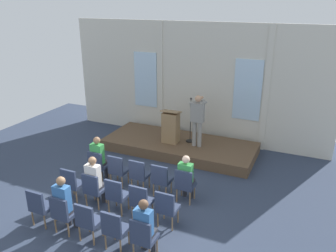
{
  "coord_description": "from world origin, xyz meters",
  "views": [
    {
      "loc": [
        4.06,
        -5.79,
        4.96
      ],
      "look_at": [
        0.2,
        2.86,
        1.42
      ],
      "focal_mm": 36.61,
      "sensor_mm": 36.0,
      "label": 1
    }
  ],
  "objects_px": {
    "chair_r2_c0": "(40,205)",
    "audience_r2_c4": "(145,225)",
    "audience_r1_c1": "(95,179)",
    "chair_r2_c1": "(63,212)",
    "audience_r0_c4": "(186,176)",
    "chair_r0_c4": "(185,184)",
    "chair_r0_c0": "(98,164)",
    "chair_r0_c2": "(139,173)",
    "speaker": "(198,117)",
    "chair_r1_c4": "(167,207)",
    "chair_r2_c3": "(115,228)",
    "chair_r1_c1": "(93,188)",
    "chair_r1_c2": "(116,194)",
    "chair_r0_c1": "(118,169)",
    "chair_r1_c3": "(141,200)",
    "lectern": "(171,127)",
    "chair_r2_c4": "(143,236)",
    "chair_r0_c3": "(161,178)",
    "chair_r2_c2": "(88,220)",
    "audience_r2_c1": "(64,201)",
    "audience_r0_c0": "(99,156)",
    "chair_r1_c0": "(72,182)",
    "mic_stand": "(190,132)"
  },
  "relations": [
    {
      "from": "chair_r0_c4",
      "to": "chair_r2_c1",
      "type": "distance_m",
      "value": 3.02
    },
    {
      "from": "chair_r2_c0",
      "to": "chair_r0_c4",
      "type": "bearing_deg",
      "value": 40.25
    },
    {
      "from": "lectern",
      "to": "chair_r2_c3",
      "type": "xyz_separation_m",
      "value": [
        0.92,
        -4.99,
        -0.37
      ]
    },
    {
      "from": "chair_r0_c0",
      "to": "chair_r2_c1",
      "type": "height_order",
      "value": "same"
    },
    {
      "from": "speaker",
      "to": "chair_r2_c4",
      "type": "relative_size",
      "value": 1.85
    },
    {
      "from": "speaker",
      "to": "lectern",
      "type": "xyz_separation_m",
      "value": [
        -0.92,
        -0.06,
        -0.46
      ]
    },
    {
      "from": "chair_r2_c0",
      "to": "audience_r2_c4",
      "type": "height_order",
      "value": "audience_r2_c4"
    },
    {
      "from": "chair_r1_c4",
      "to": "chair_r2_c3",
      "type": "xyz_separation_m",
      "value": [
        -0.67,
        -1.13,
        0.0
      ]
    },
    {
      "from": "chair_r0_c1",
      "to": "chair_r1_c3",
      "type": "xyz_separation_m",
      "value": [
        1.33,
        -1.13,
        0.0
      ]
    },
    {
      "from": "chair_r0_c1",
      "to": "chair_r0_c4",
      "type": "distance_m",
      "value": 2.0
    },
    {
      "from": "chair_r1_c2",
      "to": "chair_r2_c2",
      "type": "bearing_deg",
      "value": -90.0
    },
    {
      "from": "chair_r2_c4",
      "to": "chair_r1_c2",
      "type": "bearing_deg",
      "value": 139.75
    },
    {
      "from": "chair_r0_c4",
      "to": "audience_r0_c4",
      "type": "relative_size",
      "value": 0.73
    },
    {
      "from": "speaker",
      "to": "chair_r2_c2",
      "type": "bearing_deg",
      "value": -97.48
    },
    {
      "from": "lectern",
      "to": "chair_r1_c1",
      "type": "distance_m",
      "value": 3.9
    },
    {
      "from": "mic_stand",
      "to": "chair_r1_c2",
      "type": "bearing_deg",
      "value": -94.52
    },
    {
      "from": "chair_r1_c4",
      "to": "chair_r2_c2",
      "type": "distance_m",
      "value": 1.75
    },
    {
      "from": "chair_r0_c2",
      "to": "chair_r2_c4",
      "type": "bearing_deg",
      "value": -59.43
    },
    {
      "from": "chair_r0_c3",
      "to": "chair_r0_c0",
      "type": "bearing_deg",
      "value": 180.0
    },
    {
      "from": "chair_r0_c2",
      "to": "speaker",
      "type": "bearing_deg",
      "value": 76.63
    },
    {
      "from": "chair_r0_c0",
      "to": "chair_r1_c2",
      "type": "xyz_separation_m",
      "value": [
        1.33,
        -1.13,
        0.0
      ]
    },
    {
      "from": "chair_r0_c1",
      "to": "chair_r1_c2",
      "type": "bearing_deg",
      "value": -59.43
    },
    {
      "from": "chair_r2_c3",
      "to": "chair_r2_c4",
      "type": "distance_m",
      "value": 0.67
    },
    {
      "from": "chair_r1_c1",
      "to": "chair_r2_c4",
      "type": "xyz_separation_m",
      "value": [
        2.0,
        -1.13,
        0.0
      ]
    },
    {
      "from": "chair_r1_c1",
      "to": "chair_r1_c2",
      "type": "relative_size",
      "value": 1.0
    },
    {
      "from": "chair_r2_c2",
      "to": "chair_r0_c1",
      "type": "bearing_deg",
      "value": 106.45
    },
    {
      "from": "chair_r2_c1",
      "to": "chair_r1_c4",
      "type": "bearing_deg",
      "value": 29.44
    },
    {
      "from": "audience_r0_c4",
      "to": "audience_r1_c1",
      "type": "distance_m",
      "value": 2.3
    },
    {
      "from": "chair_r2_c0",
      "to": "audience_r2_c4",
      "type": "xyz_separation_m",
      "value": [
        2.67,
        0.08,
        0.21
      ]
    },
    {
      "from": "chair_r1_c4",
      "to": "chair_r2_c3",
      "type": "height_order",
      "value": "same"
    },
    {
      "from": "chair_r0_c1",
      "to": "chair_r2_c1",
      "type": "relative_size",
      "value": 1.0
    },
    {
      "from": "chair_r1_c2",
      "to": "chair_r2_c0",
      "type": "xyz_separation_m",
      "value": [
        -1.33,
        -1.13,
        0.0
      ]
    },
    {
      "from": "chair_r0_c4",
      "to": "chair_r0_c0",
      "type": "bearing_deg",
      "value": 180.0
    },
    {
      "from": "chair_r0_c4",
      "to": "chair_r1_c2",
      "type": "distance_m",
      "value": 1.75
    },
    {
      "from": "chair_r1_c4",
      "to": "chair_r2_c0",
      "type": "distance_m",
      "value": 2.9
    },
    {
      "from": "speaker",
      "to": "chair_r2_c1",
      "type": "relative_size",
      "value": 1.85
    },
    {
      "from": "chair_r1_c3",
      "to": "audience_r2_c1",
      "type": "height_order",
      "value": "audience_r2_c1"
    },
    {
      "from": "chair_r0_c0",
      "to": "lectern",
      "type": "bearing_deg",
      "value": 68.46
    },
    {
      "from": "lectern",
      "to": "audience_r0_c0",
      "type": "height_order",
      "value": "lectern"
    },
    {
      "from": "chair_r0_c1",
      "to": "chair_r1_c4",
      "type": "bearing_deg",
      "value": -29.44
    },
    {
      "from": "chair_r1_c1",
      "to": "chair_r2_c4",
      "type": "bearing_deg",
      "value": -29.44
    },
    {
      "from": "speaker",
      "to": "audience_r0_c4",
      "type": "height_order",
      "value": "speaker"
    },
    {
      "from": "speaker",
      "to": "chair_r2_c3",
      "type": "bearing_deg",
      "value": -89.96
    },
    {
      "from": "chair_r2_c3",
      "to": "chair_r1_c1",
      "type": "bearing_deg",
      "value": 139.75
    },
    {
      "from": "chair_r2_c4",
      "to": "audience_r2_c4",
      "type": "xyz_separation_m",
      "value": [
        -0.0,
        0.08,
        0.21
      ]
    },
    {
      "from": "chair_r1_c0",
      "to": "audience_r2_c4",
      "type": "relative_size",
      "value": 0.7
    },
    {
      "from": "audience_r1_c1",
      "to": "chair_r2_c1",
      "type": "height_order",
      "value": "audience_r1_c1"
    },
    {
      "from": "audience_r2_c4",
      "to": "chair_r1_c0",
      "type": "bearing_deg",
      "value": 158.54
    },
    {
      "from": "audience_r0_c4",
      "to": "chair_r1_c4",
      "type": "bearing_deg",
      "value": -90.0
    },
    {
      "from": "chair_r2_c0",
      "to": "chair_r2_c3",
      "type": "bearing_deg",
      "value": 0.0
    }
  ]
}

